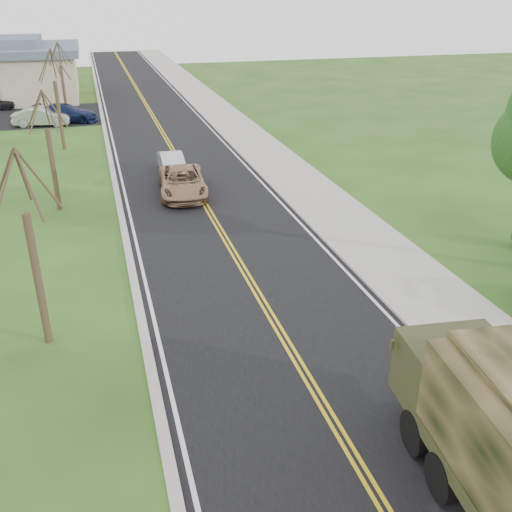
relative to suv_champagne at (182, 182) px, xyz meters
name	(u,v)px	position (x,y,z in m)	size (l,w,h in m)	color
road	(158,124)	(0.80, 17.46, -0.70)	(8.00, 120.00, 0.01)	black
curb_right	(209,121)	(4.95, 17.46, -0.64)	(0.30, 120.00, 0.12)	#9E998E
sidewalk_right	(230,120)	(6.70, 17.46, -0.65)	(3.20, 120.00, 0.10)	#9E998E
curb_left	(104,127)	(-3.35, 17.46, -0.65)	(0.30, 120.00, 0.10)	#9E998E
bare_tree_a	(35,265)	(-6.20, -12.54, 1.92)	(1.93, 2.26, 6.08)	#38281C
bare_tree_b	(52,160)	(-6.20, -0.54, 1.77)	(1.83, 2.14, 5.73)	#38281C
bare_tree_c	(58,107)	(-6.20, 11.46, 2.07)	(2.04, 2.39, 6.42)	#38281C
bare_tree_d	(63,84)	(-6.20, 23.46, 1.85)	(1.88, 2.20, 5.91)	#38281C
suv_champagne	(182,182)	(0.00, 0.00, 0.00)	(2.34, 5.07, 1.41)	#977355
sedan_silver	(172,164)	(0.00, 3.71, -0.09)	(1.29, 3.71, 1.22)	silver
lot_car_silver	(41,117)	(-8.00, 19.46, 0.00)	(1.50, 4.30, 1.42)	#ACACB0
lot_car_navy	(66,113)	(-6.16, 20.36, 0.02)	(2.03, 4.98, 1.45)	#101A3C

